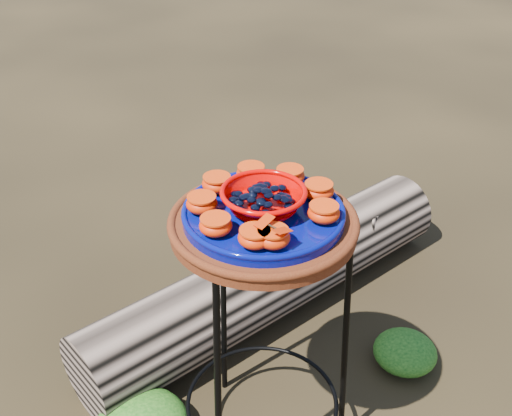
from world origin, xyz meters
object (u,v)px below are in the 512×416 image
plant_stand (262,347)px  driftwood_log (271,278)px  terracotta_saucer (263,225)px  cobalt_plate (263,215)px  red_bowl (264,200)px

plant_stand → driftwood_log: bearing=55.7°
plant_stand → terracotta_saucer: (0.00, 0.00, 0.37)m
driftwood_log → cobalt_plate: bearing=-124.3°
plant_stand → terracotta_saucer: bearing=0.0°
terracotta_saucer → driftwood_log: bearing=55.7°
cobalt_plate → terracotta_saucer: bearing=0.0°
terracotta_saucer → plant_stand: bearing=0.0°
cobalt_plate → red_bowl: bearing=0.0°
plant_stand → cobalt_plate: cobalt_plate is taller
red_bowl → plant_stand: bearing=0.0°
plant_stand → terracotta_saucer: 0.37m
plant_stand → driftwood_log: plant_stand is taller
driftwood_log → plant_stand: bearing=-124.3°
terracotta_saucer → cobalt_plate: size_ratio=1.17×
terracotta_saucer → driftwood_log: 0.80m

